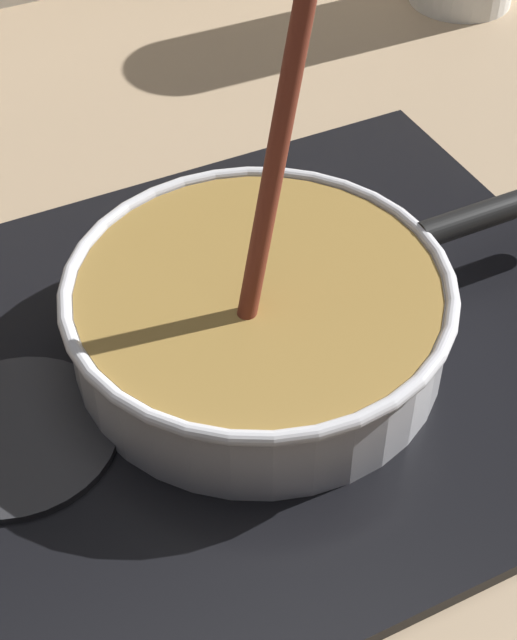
% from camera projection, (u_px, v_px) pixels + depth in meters
% --- Properties ---
extents(ground, '(2.40, 1.60, 0.04)m').
position_uv_depth(ground, '(239.00, 533.00, 0.66)').
color(ground, '#9E8466').
extents(hob_plate, '(0.56, 0.48, 0.01)m').
position_uv_depth(hob_plate, '(258.00, 356.00, 0.75)').
color(hob_plate, black).
rests_on(hob_plate, ground).
extents(burner_ring, '(0.18, 0.18, 0.01)m').
position_uv_depth(burner_ring, '(258.00, 347.00, 0.74)').
color(burner_ring, '#592D0C').
rests_on(burner_ring, hob_plate).
extents(spare_burner, '(0.15, 0.15, 0.01)m').
position_uv_depth(spare_burner, '(16.00, 435.00, 0.68)').
color(spare_burner, '#262628').
rests_on(spare_burner, hob_plate).
extents(cooking_pan, '(0.46, 0.29, 0.30)m').
position_uv_depth(cooking_pan, '(261.00, 314.00, 0.72)').
color(cooking_pan, silver).
rests_on(cooking_pan, hob_plate).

